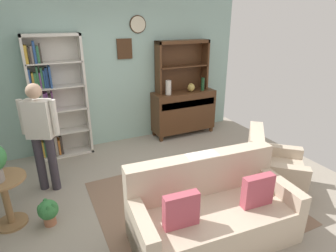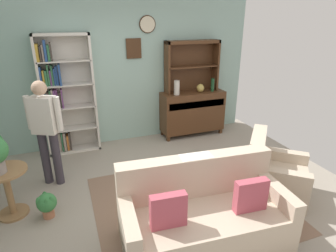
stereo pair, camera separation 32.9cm
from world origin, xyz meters
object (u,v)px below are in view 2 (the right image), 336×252
Objects in this scene: bottle_wine at (213,85)px; plant_stand at (8,188)px; vase_tall at (177,88)px; person_reading at (46,127)px; sideboard at (192,111)px; book_stack at (187,162)px; vase_round at (200,88)px; couch_floral at (203,215)px; coffee_table at (190,172)px; armchair_floral at (273,176)px; bookshelf at (64,97)px; potted_plant_small at (47,204)px; sideboard_hutch at (192,59)px.

bottle_wine is 0.42× the size of plant_stand.
vase_tall is 2.52m from person_reading.
sideboard is 2.12m from book_stack.
vase_round reaches higher than couch_floral.
couch_floral reaches higher than coffee_table.
armchair_floral is (1.30, 0.42, -0.02)m from couch_floral.
bookshelf is at bearing 176.69° from vase_round.
couch_floral is 1.19× the size of person_reading.
bookshelf reaches higher than potted_plant_small.
bottle_wine is 3.73m from potted_plant_small.
vase_tall reaches higher than potted_plant_small.
sideboard_hutch is 3.02m from person_reading.
bookshelf is 12.35× the size of vase_round.
person_reading is 2.04m from book_stack.
sideboard is 2.94m from person_reading.
sideboard_hutch is 2.58m from coffee_table.
bottle_wine is 0.81× the size of potted_plant_small.
person_reading reaches higher than book_stack.
bottle_wine reaches higher than potted_plant_small.
person_reading is at bearing 154.28° from armchair_floral.
plant_stand is at bearing -152.21° from vase_tall.
couch_floral is (-1.56, -2.69, -0.74)m from bottle_wine.
vase_round is at bearing -53.52° from sideboard_hutch.
bookshelf is 3.29× the size of plant_stand.
bookshelf is 3.22m from couch_floral.
book_stack is (1.77, -0.90, -0.44)m from person_reading.
armchair_floral is at bearing -11.00° from potted_plant_small.
coffee_table is at bearing -119.61° from vase_round.
bookshelf reaches higher than book_stack.
armchair_floral is 0.69× the size of person_reading.
vase_round is 0.52× the size of potted_plant_small.
bottle_wine is at bearing -4.95° from vase_round.
sideboard_hutch is 0.66m from vase_tall.
potted_plant_small is (-1.64, 0.99, -0.12)m from couch_floral.
bookshelf reaches higher than vase_round.
plant_stand is (-3.23, -1.69, -1.17)m from sideboard_hutch.
sideboard_hutch is 1.38× the size of coffee_table.
vase_tall is 0.26× the size of armchair_floral.
couch_floral is 5.66× the size of potted_plant_small.
vase_round is (0.52, 0.01, -0.05)m from vase_tall.
bookshelf is 2.08m from potted_plant_small.
person_reading is (-2.88, 1.39, 0.62)m from armchair_floral.
bottle_wine is 3.20m from couch_floral.
vase_tall is at bearing 27.79° from plant_stand.
person_reading is 2.12m from coffee_table.
vase_tall reaches higher than vase_round.
vase_round reaches higher than potted_plant_small.
vase_round reaches higher than plant_stand.
sideboard is at bearing 62.70° from book_stack.
coffee_table is at bearing -115.76° from sideboard.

